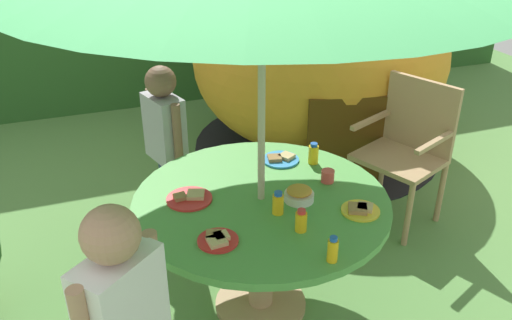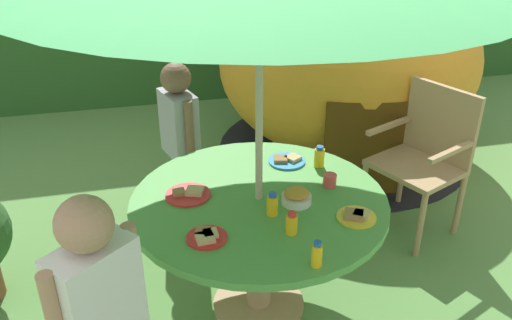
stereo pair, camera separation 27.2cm
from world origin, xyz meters
TOP-DOWN VIEW (x-y plane):
  - ground_plane at (0.00, 0.00)m, footprint 10.00×10.00m
  - hedge_backdrop at (0.00, 3.63)m, footprint 9.00×0.70m
  - garden_table at (0.00, 0.00)m, footprint 1.32×1.32m
  - wooden_chair at (1.28, 0.56)m, footprint 0.63×0.67m
  - dome_tent at (1.21, 1.82)m, footprint 2.64×2.64m
  - child_in_grey_shirt at (-0.30, 0.99)m, footprint 0.25×0.38m
  - child_in_white_shirt at (-0.77, -0.64)m, footprint 0.36×0.34m
  - snack_bowl at (0.17, -0.09)m, footprint 0.15×0.15m
  - plate_front_edge at (0.25, 0.35)m, footprint 0.21×0.21m
  - plate_mid_left at (-0.31, -0.28)m, footprint 0.19×0.19m
  - plate_back_edge at (-0.35, 0.11)m, footprint 0.23×0.23m
  - plate_far_right at (0.41, -0.28)m, footprint 0.19×0.19m
  - juice_bottle_near_left at (0.08, -0.33)m, footprint 0.06×0.06m
  - juice_bottle_near_right at (0.03, -0.16)m, footprint 0.06×0.06m
  - juice_bottle_far_left at (0.41, 0.26)m, footprint 0.06×0.06m
  - juice_bottle_center_front at (0.11, -0.58)m, footprint 0.05×0.05m
  - cup_near at (0.40, 0.04)m, footprint 0.07×0.07m

SIDE VIEW (x-z plane):
  - ground_plane at x=0.00m, z-range -0.02..0.00m
  - wooden_chair at x=1.28m, z-range 0.07..1.07m
  - garden_table at x=0.00m, z-range 0.23..0.95m
  - plate_back_edge at x=-0.35m, z-range 0.72..0.75m
  - plate_front_edge at x=0.25m, z-range 0.72..0.75m
  - plate_far_right at x=0.41m, z-range 0.72..0.75m
  - plate_mid_left at x=-0.31m, z-range 0.72..0.75m
  - child_in_grey_shirt at x=-0.30m, z-range 0.16..1.32m
  - cup_near at x=0.40m, z-range 0.72..0.79m
  - snack_bowl at x=0.17m, z-range 0.72..0.80m
  - juice_bottle_near_left at x=0.08m, z-range 0.72..0.83m
  - child_in_white_shirt at x=-0.77m, z-range 0.17..1.39m
  - juice_bottle_near_right at x=0.03m, z-range 0.72..0.84m
  - juice_bottle_center_front at x=0.11m, z-range 0.72..0.84m
  - juice_bottle_far_left at x=0.41m, z-range 0.72..0.84m
  - dome_tent at x=1.21m, z-range -0.01..1.61m
  - hedge_backdrop at x=0.00m, z-range 0.00..1.97m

